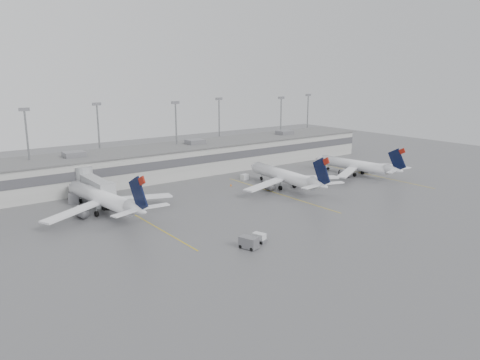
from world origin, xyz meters
TOP-DOWN VIEW (x-y plane):
  - ground at (0.00, 0.00)m, footprint 260.00×260.00m
  - terminal at (-0.01, 57.98)m, footprint 152.00×17.00m
  - light_masts at (0.00, 63.75)m, footprint 142.40×8.00m
  - jet_bridge_right at (-20.50, 45.72)m, footprint 4.00×17.20m
  - stand_markings at (-0.00, 24.00)m, footprint 105.25×40.00m
  - jet_mid_left at (-22.06, 33.24)m, footprint 28.76×32.43m
  - jet_mid_right at (22.39, 26.55)m, footprint 28.41×31.95m
  - jet_far_right at (49.00, 25.97)m, footprint 25.84×29.12m
  - baggage_tug at (-6.86, 1.22)m, footprint 2.29×2.90m
  - baggage_cart at (-10.06, 0.02)m, footprint 2.65×3.51m
  - gse_uld_b at (-20.97, 37.85)m, footprint 2.91×2.48m
  - gse_uld_c at (19.95, 40.58)m, footprint 2.39×1.85m
  - gse_loader at (-24.52, 45.80)m, footprint 3.37×4.16m
  - cone_b at (-19.44, 38.86)m, footprint 0.49×0.49m
  - cone_c at (12.75, 36.99)m, footprint 0.43×0.43m
  - cone_d at (47.72, 40.10)m, footprint 0.41×0.41m

SIDE VIEW (x-z plane):
  - ground at x=0.00m, z-range 0.00..0.00m
  - stand_markings at x=0.00m, z-range 0.00..0.01m
  - cone_d at x=47.72m, z-range 0.00..0.64m
  - cone_c at x=12.75m, z-range 0.00..0.69m
  - cone_b at x=-19.44m, z-range 0.00..0.77m
  - baggage_tug at x=-6.86m, z-range -0.18..1.46m
  - gse_uld_c at x=19.95m, z-range 0.00..1.51m
  - gse_uld_b at x=-20.97m, z-range 0.00..1.74m
  - baggage_cart at x=-10.06m, z-range 0.04..2.04m
  - gse_loader at x=-24.52m, z-range 0.00..2.25m
  - jet_far_right at x=49.00m, z-range -1.79..7.65m
  - jet_mid_right at x=22.39m, z-range -1.96..8.38m
  - jet_mid_left at x=-22.06m, z-range -1.99..8.53m
  - jet_bridge_right at x=-20.50m, z-range 0.37..7.37m
  - terminal at x=-0.01m, z-range -0.55..8.90m
  - light_masts at x=0.00m, z-range 1.73..22.33m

